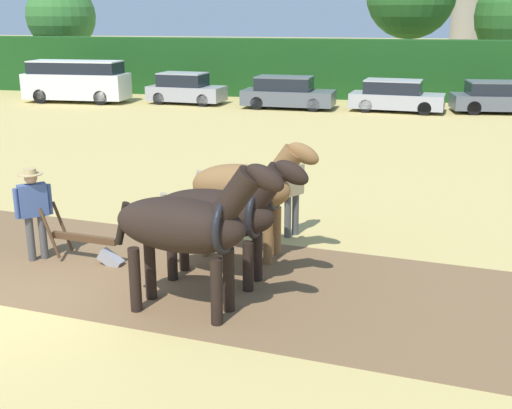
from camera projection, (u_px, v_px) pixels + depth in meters
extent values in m
plane|color=tan|center=(14.00, 303.00, 10.19)|extent=(240.00, 240.00, 0.00)
cube|color=brown|center=(2.00, 249.00, 12.54)|extent=(30.48, 7.63, 0.01)
cube|color=#194719|center=(295.00, 68.00, 35.16)|extent=(67.94, 1.61, 3.13)
cylinder|color=#4C3823|center=(65.00, 59.00, 43.32)|extent=(0.44, 0.44, 3.02)
sphere|color=#387533|center=(61.00, 16.00, 42.53)|extent=(4.53, 4.53, 4.53)
cylinder|color=#4C3823|center=(407.00, 54.00, 38.77)|extent=(0.44, 0.44, 4.12)
cylinder|color=gray|center=(467.00, 14.00, 55.97)|extent=(2.71, 2.71, 8.72)
ellipsoid|color=black|center=(180.00, 225.00, 9.54)|extent=(2.16, 1.11, 0.83)
cylinder|color=black|center=(229.00, 280.00, 9.80)|extent=(0.18, 0.18, 1.03)
cylinder|color=black|center=(217.00, 292.00, 9.36)|extent=(0.18, 0.18, 1.03)
cylinder|color=black|center=(150.00, 269.00, 10.23)|extent=(0.18, 0.18, 1.03)
cylinder|color=black|center=(135.00, 280.00, 9.79)|extent=(0.18, 0.18, 1.03)
cylinder|color=black|center=(235.00, 197.00, 9.11)|extent=(0.86, 0.49, 0.94)
ellipsoid|color=black|center=(265.00, 178.00, 8.88)|extent=(0.70, 0.34, 0.54)
cube|color=black|center=(248.00, 186.00, 9.00)|extent=(0.46, 0.13, 0.61)
cylinder|color=black|center=(122.00, 223.00, 9.88)|extent=(0.31, 0.15, 0.71)
torus|color=black|center=(225.00, 226.00, 9.29)|extent=(0.21, 0.86, 0.85)
ellipsoid|color=black|center=(214.00, 213.00, 10.75)|extent=(2.22, 1.09, 0.80)
cylinder|color=black|center=(257.00, 257.00, 10.96)|extent=(0.18, 0.18, 0.85)
cylinder|color=black|center=(248.00, 267.00, 10.54)|extent=(0.18, 0.18, 0.85)
cylinder|color=black|center=(184.00, 247.00, 11.41)|extent=(0.18, 0.18, 0.85)
cylinder|color=black|center=(172.00, 256.00, 10.99)|extent=(0.18, 0.18, 0.85)
cylinder|color=black|center=(265.00, 189.00, 10.32)|extent=(0.84, 0.47, 0.91)
ellipsoid|color=black|center=(291.00, 173.00, 10.09)|extent=(0.70, 0.34, 0.54)
cube|color=gray|center=(277.00, 180.00, 10.21)|extent=(0.44, 0.13, 0.59)
cylinder|color=gray|center=(160.00, 212.00, 11.10)|extent=(0.31, 0.15, 0.71)
torus|color=black|center=(256.00, 214.00, 10.49)|extent=(0.21, 0.83, 0.83)
ellipsoid|color=brown|center=(241.00, 187.00, 11.87)|extent=(2.01, 1.13, 0.87)
cylinder|color=brown|center=(276.00, 231.00, 12.14)|extent=(0.18, 0.18, 0.94)
cylinder|color=brown|center=(268.00, 239.00, 11.69)|extent=(0.18, 0.18, 0.94)
cylinder|color=brown|center=(216.00, 224.00, 12.54)|extent=(0.18, 0.18, 0.94)
cylinder|color=brown|center=(205.00, 232.00, 12.09)|extent=(0.18, 0.18, 0.94)
cylinder|color=brown|center=(283.00, 167.00, 11.48)|extent=(0.79, 0.49, 0.83)
ellipsoid|color=brown|center=(304.00, 154.00, 11.28)|extent=(0.70, 0.34, 0.54)
cube|color=gray|center=(292.00, 157.00, 11.37)|extent=(0.39, 0.12, 0.51)
cylinder|color=gray|center=(196.00, 188.00, 12.19)|extent=(0.31, 0.15, 0.71)
torus|color=black|center=(275.00, 187.00, 11.64)|extent=(0.21, 0.89, 0.89)
cube|color=#4C331E|center=(84.00, 238.00, 11.80)|extent=(1.34, 0.25, 0.12)
cube|color=#939399|center=(111.00, 260.00, 11.73)|extent=(0.50, 0.25, 0.39)
cylinder|color=#4C331E|center=(63.00, 226.00, 12.14)|extent=(0.40, 0.11, 0.96)
cylinder|color=#4C331E|center=(49.00, 233.00, 11.78)|extent=(0.40, 0.11, 0.96)
cylinder|color=#4C4C4C|center=(43.00, 237.00, 11.95)|extent=(0.14, 0.14, 0.85)
cylinder|color=#4C4C4C|center=(31.00, 239.00, 11.84)|extent=(0.14, 0.14, 0.85)
cube|color=#3D5184|center=(33.00, 200.00, 11.69)|extent=(0.50, 0.49, 0.60)
sphere|color=tan|center=(31.00, 178.00, 11.57)|extent=(0.23, 0.23, 0.23)
cylinder|color=#3D5184|center=(49.00, 199.00, 11.83)|extent=(0.09, 0.09, 0.57)
cylinder|color=#3D5184|center=(16.00, 204.00, 11.55)|extent=(0.09, 0.09, 0.57)
cylinder|color=tan|center=(30.00, 174.00, 11.55)|extent=(0.44, 0.44, 0.02)
cylinder|color=tan|center=(30.00, 171.00, 11.53)|extent=(0.22, 0.22, 0.10)
cylinder|color=#4C4C4C|center=(295.00, 214.00, 13.24)|extent=(0.14, 0.14, 0.88)
cylinder|color=#4C4C4C|center=(288.00, 217.00, 13.09)|extent=(0.14, 0.14, 0.88)
cube|color=tan|center=(292.00, 180.00, 12.95)|extent=(0.45, 0.54, 0.62)
sphere|color=tan|center=(292.00, 159.00, 12.83)|extent=(0.24, 0.24, 0.24)
cylinder|color=tan|center=(302.00, 179.00, 13.16)|extent=(0.09, 0.09, 0.59)
cylinder|color=tan|center=(282.00, 184.00, 12.76)|extent=(0.09, 0.09, 0.59)
cube|color=silver|center=(77.00, 86.00, 33.14)|extent=(5.37, 2.07, 1.27)
cube|color=black|center=(75.00, 68.00, 32.87)|extent=(4.73, 1.86, 0.58)
cube|color=silver|center=(75.00, 61.00, 32.78)|extent=(4.73, 1.86, 0.06)
cylinder|color=black|center=(114.00, 94.00, 33.76)|extent=(0.74, 0.25, 0.73)
cylinder|color=black|center=(101.00, 98.00, 32.22)|extent=(0.74, 0.25, 0.73)
cylinder|color=black|center=(56.00, 93.00, 34.33)|extent=(0.74, 0.25, 0.73)
cylinder|color=black|center=(40.00, 96.00, 32.79)|extent=(0.74, 0.25, 0.73)
cube|color=#9E9EA8|center=(187.00, 93.00, 32.66)|extent=(3.97, 2.03, 0.72)
cube|color=black|center=(183.00, 80.00, 32.53)|extent=(2.42, 1.73, 0.61)
cube|color=#9E9EA8|center=(183.00, 73.00, 32.43)|extent=(2.42, 1.73, 0.06)
cylinder|color=black|center=(214.00, 97.00, 33.07)|extent=(0.63, 0.27, 0.62)
cylinder|color=black|center=(203.00, 100.00, 31.70)|extent=(0.63, 0.27, 0.62)
cylinder|color=black|center=(172.00, 95.00, 33.75)|extent=(0.63, 0.27, 0.62)
cylinder|color=black|center=(159.00, 98.00, 32.38)|extent=(0.63, 0.27, 0.62)
cube|color=#565B66|center=(288.00, 98.00, 31.03)|extent=(4.47, 1.95, 0.71)
cube|color=black|center=(284.00, 84.00, 30.90)|extent=(2.70, 1.71, 0.60)
cube|color=#565B66|center=(284.00, 77.00, 30.81)|extent=(2.70, 1.71, 0.06)
cylinder|color=black|center=(319.00, 101.00, 31.50)|extent=(0.63, 0.24, 0.62)
cylinder|color=black|center=(313.00, 105.00, 30.03)|extent=(0.63, 0.24, 0.62)
cylinder|color=black|center=(265.00, 99.00, 32.16)|extent=(0.63, 0.24, 0.62)
cylinder|color=black|center=(257.00, 103.00, 30.69)|extent=(0.63, 0.24, 0.62)
cube|color=#A8A8B2|center=(397.00, 101.00, 30.02)|extent=(4.45, 2.19, 0.68)
cube|color=black|center=(393.00, 87.00, 29.91)|extent=(2.72, 1.84, 0.57)
cube|color=#A8A8B2|center=(393.00, 80.00, 29.82)|extent=(2.72, 1.84, 0.06)
cylinder|color=black|center=(427.00, 104.00, 30.38)|extent=(0.63, 0.28, 0.62)
cylinder|color=black|center=(424.00, 108.00, 28.97)|extent=(0.63, 0.28, 0.62)
cylinder|color=black|center=(371.00, 102.00, 31.19)|extent=(0.63, 0.28, 0.62)
cylinder|color=black|center=(366.00, 106.00, 29.78)|extent=(0.63, 0.28, 0.62)
cube|color=#565B66|center=(501.00, 102.00, 29.61)|extent=(4.56, 2.31, 0.67)
cube|color=black|center=(497.00, 89.00, 29.46)|extent=(2.80, 1.93, 0.55)
cube|color=#565B66|center=(498.00, 82.00, 29.37)|extent=(2.80, 1.93, 0.06)
cylinder|color=black|center=(466.00, 103.00, 30.57)|extent=(0.66, 0.29, 0.64)
cylinder|color=black|center=(474.00, 108.00, 29.04)|extent=(0.66, 0.29, 0.64)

